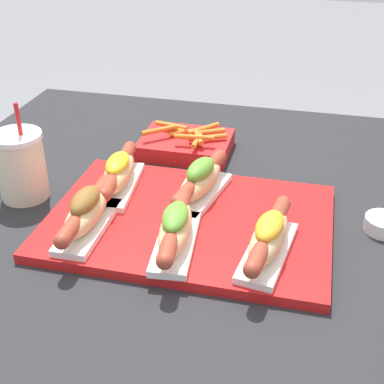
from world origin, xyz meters
name	(u,v)px	position (x,y,z in m)	size (l,w,h in m)	color
patio_table	(171,361)	(0.00, 0.00, 0.36)	(1.06, 1.17, 0.72)	#232326
serving_tray	(189,222)	(0.04, -0.01, 0.73)	(0.49, 0.34, 0.02)	red
hot_dog_0	(87,212)	(-0.11, -0.08, 0.77)	(0.06, 0.21, 0.07)	white
hot_dog_1	(176,228)	(0.04, -0.09, 0.77)	(0.08, 0.21, 0.07)	white
hot_dog_2	(269,238)	(0.19, -0.08, 0.77)	(0.08, 0.21, 0.07)	white
hot_dog_3	(118,173)	(-0.11, 0.06, 0.77)	(0.08, 0.21, 0.07)	white
hot_dog_4	(200,181)	(0.05, 0.07, 0.77)	(0.09, 0.21, 0.07)	white
sauce_bowl	(384,224)	(0.37, 0.06, 0.74)	(0.07, 0.07, 0.03)	white
drink_cup	(21,166)	(-0.29, 0.02, 0.79)	(0.09, 0.09, 0.19)	beige
fries_basket	(186,144)	(-0.03, 0.28, 0.74)	(0.20, 0.15, 0.06)	red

